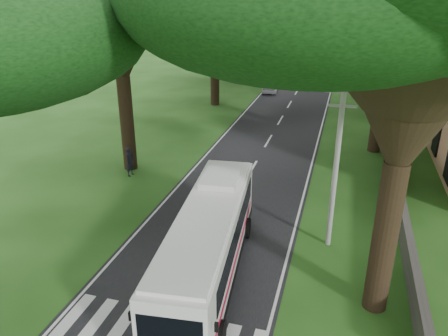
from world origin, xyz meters
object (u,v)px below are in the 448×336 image
distant_car_a (270,86)px  pole_near (336,164)px  coach_bus (209,241)px  pedestrian (130,162)px  distant_car_b (304,65)px  distant_car_c (322,54)px  pole_far (351,48)px  pole_mid (347,78)px

distant_car_a → pole_near: bearing=98.3°
distant_car_a → coach_bus: bearing=89.2°
pedestrian → distant_car_b: bearing=-1.4°
distant_car_b → coach_bus: bearing=-100.8°
pole_near → coach_bus: bearing=-139.6°
coach_bus → distant_car_c: 63.63m
pole_far → distant_car_a: (-8.50, -8.92, -3.44)m
pole_far → coach_bus: bearing=-96.1°
pole_mid → distant_car_b: 28.06m
pole_far → distant_car_c: size_ratio=1.87×
pole_near → distant_car_b: (-6.30, 47.11, -3.54)m
pole_mid → pedestrian: (-12.91, -15.14, -3.21)m
coach_bus → pedestrian: 12.11m
pole_far → pedestrian: 37.58m
pole_far → pedestrian: size_ratio=4.12×
pole_mid → distant_car_a: 14.39m
coach_bus → pedestrian: coach_bus is taller
pole_near → distant_car_b: size_ratio=2.17×
pole_near → pole_mid: bearing=90.0°
pole_far → distant_car_b: size_ratio=2.17×
pole_mid → distant_car_c: (-4.70, 39.61, -3.53)m
distant_car_b → distant_car_c: size_ratio=0.86×
coach_bus → distant_car_b: coach_bus is taller
pole_near → pedestrian: (-12.91, 4.86, -3.21)m
distant_car_c → distant_car_a: bearing=88.3°
distant_car_a → distant_car_b: bearing=-104.8°
pole_mid → distant_car_a: (-8.50, 11.08, -3.44)m
distant_car_c → pedestrian: (-8.21, -54.75, 0.32)m
pole_near → pole_far: bearing=90.0°
pole_near → pole_mid: same height
distant_car_b → pole_far: bearing=-61.1°
distant_car_c → pole_far: bearing=109.3°
coach_bus → distant_car_c: coach_bus is taller
pole_far → distant_car_b: (-6.30, 7.11, -3.54)m
pole_near → pedestrian: 14.16m
pole_mid → coach_bus: pole_mid is taller
pedestrian → distant_car_a: bearing=-2.1°
pole_near → distant_car_a: pole_near is taller
distant_car_b → pedestrian: (-6.61, -42.25, 0.33)m
distant_car_b → pedestrian: bearing=-111.5°
pole_far → coach_bus: 44.33m
pole_far → distant_car_c: bearing=103.5°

